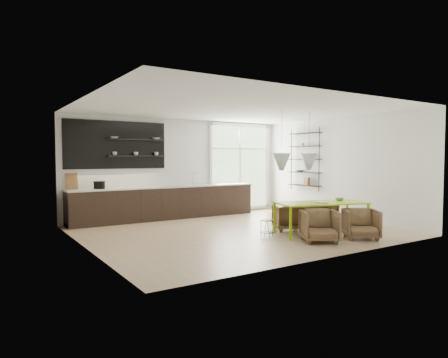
% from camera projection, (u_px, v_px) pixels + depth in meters
% --- Properties ---
extents(room, '(7.02, 6.01, 2.91)m').
position_uv_depth(room, '(232.00, 169.00, 10.69)').
color(room, tan).
rests_on(room, ground).
extents(kitchen_run, '(5.54, 0.69, 2.75)m').
position_uv_depth(kitchen_run, '(163.00, 198.00, 11.39)').
color(kitchen_run, black).
rests_on(kitchen_run, ground).
extents(right_shelving, '(0.26, 1.22, 1.90)m').
position_uv_depth(right_shelving, '(305.00, 161.00, 12.25)').
color(right_shelving, black).
rests_on(right_shelving, ground).
extents(dining_table, '(2.20, 1.43, 0.74)m').
position_uv_depth(dining_table, '(321.00, 204.00, 9.07)').
color(dining_table, '#96C806').
rests_on(dining_table, ground).
extents(armchair_back_left, '(0.88, 0.89, 0.61)m').
position_uv_depth(armchair_back_left, '(288.00, 218.00, 9.63)').
color(armchair_back_left, brown).
rests_on(armchair_back_left, ground).
extents(armchair_back_right, '(0.73, 0.75, 0.62)m').
position_uv_depth(armchair_back_right, '(320.00, 215.00, 10.07)').
color(armchair_back_right, brown).
rests_on(armchair_back_right, ground).
extents(armchair_front_left, '(1.00, 1.00, 0.67)m').
position_uv_depth(armchair_front_left, '(319.00, 226.00, 8.27)').
color(armchair_front_left, brown).
rests_on(armchair_front_left, ground).
extents(armchair_front_right, '(0.97, 0.98, 0.64)m').
position_uv_depth(armchair_front_right, '(361.00, 224.00, 8.60)').
color(armchair_front_right, brown).
rests_on(armchair_front_right, ground).
extents(wire_stool, '(0.30, 0.30, 0.38)m').
position_uv_depth(wire_stool, '(267.00, 226.00, 8.79)').
color(wire_stool, black).
rests_on(wire_stool, ground).
extents(table_book, '(0.27, 0.33, 0.03)m').
position_uv_depth(table_book, '(317.00, 202.00, 8.93)').
color(table_book, white).
rests_on(table_book, dining_table).
extents(table_bowl, '(0.26, 0.26, 0.06)m').
position_uv_depth(table_bowl, '(339.00, 199.00, 9.40)').
color(table_bowl, '#5C874F').
rests_on(table_bowl, dining_table).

